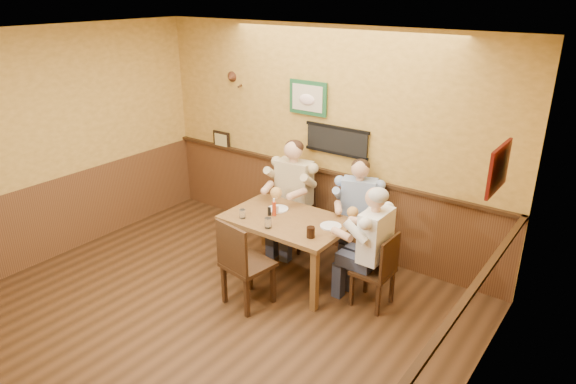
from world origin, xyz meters
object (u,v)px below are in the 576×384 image
at_px(chair_back_left, 294,214).
at_px(cola_tumbler, 311,232).
at_px(dining_table, 287,226).
at_px(pepper_shaker, 269,211).
at_px(hot_sauce_bottle, 274,208).
at_px(diner_blue_polo, 358,217).
at_px(diner_tan_shirt, 294,200).
at_px(chair_back_right, 357,230).
at_px(chair_near_side, 248,262).
at_px(salt_shaker, 277,209).
at_px(diner_white_elder, 374,254).
at_px(chair_right_end, 373,269).
at_px(water_glass_mid, 268,223).
at_px(water_glass_left, 242,214).

bearing_deg(chair_back_left, cola_tumbler, -52.46).
relative_size(dining_table, pepper_shaker, 14.21).
relative_size(hot_sauce_bottle, pepper_shaker, 1.93).
relative_size(dining_table, chair_back_left, 1.54).
bearing_deg(diner_blue_polo, cola_tumbler, -109.21).
distance_m(dining_table, diner_blue_polo, 0.93).
bearing_deg(pepper_shaker, diner_tan_shirt, 102.54).
bearing_deg(hot_sauce_bottle, chair_back_right, 51.65).
xyz_separation_m(dining_table, diner_tan_shirt, (-0.37, 0.66, -0.01)).
height_order(chair_near_side, diner_blue_polo, diner_blue_polo).
xyz_separation_m(cola_tumbler, salt_shaker, (-0.65, 0.28, -0.01)).
bearing_deg(diner_blue_polo, diner_white_elder, -69.67).
bearing_deg(diner_tan_shirt, chair_right_end, -28.17).
bearing_deg(cola_tumbler, chair_right_end, 27.10).
relative_size(dining_table, diner_blue_polo, 1.17).
bearing_deg(hot_sauce_bottle, water_glass_mid, -63.76).
xyz_separation_m(chair_back_left, chair_back_right, (0.85, 0.13, -0.04)).
bearing_deg(diner_white_elder, chair_right_end, 180.00).
distance_m(dining_table, diner_white_elder, 1.08).
height_order(chair_back_left, salt_shaker, chair_back_left).
xyz_separation_m(chair_back_right, chair_near_side, (-0.49, -1.48, 0.08)).
bearing_deg(water_glass_left, cola_tumbler, 3.79).
xyz_separation_m(chair_near_side, cola_tumbler, (0.49, 0.46, 0.31)).
height_order(chair_back_right, hot_sauce_bottle, hot_sauce_bottle).
xyz_separation_m(water_glass_mid, salt_shaker, (-0.15, 0.37, -0.01)).
height_order(hot_sauce_bottle, salt_shaker, hot_sauce_bottle).
xyz_separation_m(chair_back_right, water_glass_mid, (-0.50, -1.12, 0.39)).
height_order(chair_right_end, water_glass_left, water_glass_left).
distance_m(diner_white_elder, water_glass_mid, 1.18).
relative_size(salt_shaker, pepper_shaker, 0.97).
xyz_separation_m(chair_near_side, salt_shaker, (-0.17, 0.74, 0.30)).
distance_m(diner_blue_polo, diner_white_elder, 0.94).
bearing_deg(diner_white_elder, chair_back_right, -139.50).
xyz_separation_m(chair_back_right, diner_blue_polo, (0.00, 0.00, 0.18)).
height_order(cola_tumbler, pepper_shaker, cola_tumbler).
bearing_deg(chair_near_side, water_glass_left, -35.65).
height_order(diner_blue_polo, water_glass_mid, diner_blue_polo).
distance_m(cola_tumbler, pepper_shaker, 0.71).
distance_m(chair_back_left, salt_shaker, 0.73).
bearing_deg(water_glass_left, chair_near_side, -44.36).
xyz_separation_m(diner_white_elder, salt_shaker, (-1.25, -0.02, 0.19)).
height_order(diner_tan_shirt, hot_sauce_bottle, diner_tan_shirt).
xyz_separation_m(dining_table, chair_near_side, (-0.01, -0.69, -0.16)).
height_order(dining_table, chair_back_left, chair_back_left).
bearing_deg(diner_blue_polo, salt_shaker, -150.31).
bearing_deg(salt_shaker, dining_table, -14.80).
relative_size(chair_near_side, pepper_shaker, 10.09).
relative_size(chair_right_end, diner_blue_polo, 0.70).
height_order(chair_right_end, pepper_shaker, pepper_shaker).
bearing_deg(chair_back_right, diner_blue_polo, 0.00).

